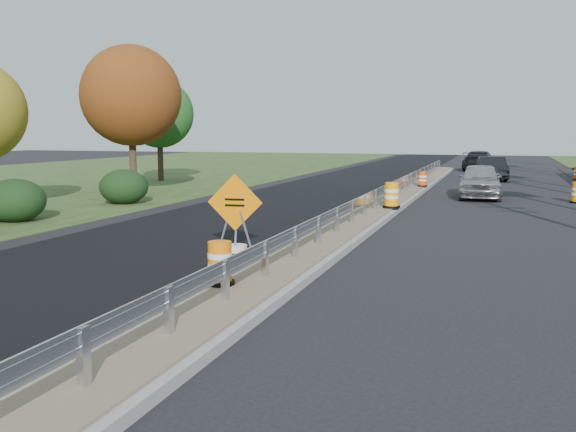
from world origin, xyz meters
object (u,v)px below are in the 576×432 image
(barrel_median_near, at_px, (220,264))
(barrel_median_far, at_px, (423,179))
(barrel_median_mid, at_px, (392,196))
(car_silver, at_px, (480,181))
(car_dark_mid, at_px, (492,168))
(caution_sign, at_px, (235,232))
(car_dark_far, at_px, (480,161))

(barrel_median_near, distance_m, barrel_median_far, 23.41)
(barrel_median_mid, bearing_deg, car_silver, 67.66)
(barrel_median_far, xyz_separation_m, car_dark_mid, (3.37, 9.17, 0.14))
(barrel_median_mid, distance_m, car_dark_mid, 19.49)
(caution_sign, height_order, car_dark_mid, caution_sign)
(car_dark_mid, bearing_deg, barrel_median_near, -105.58)
(barrel_median_far, xyz_separation_m, car_silver, (3.00, -2.74, 0.21))
(barrel_median_near, height_order, barrel_median_mid, barrel_median_mid)
(barrel_median_near, xyz_separation_m, car_dark_far, (3.37, 42.70, 0.16))
(car_silver, height_order, car_dark_mid, car_silver)
(barrel_median_near, xyz_separation_m, barrel_median_mid, (1.10, 13.35, 0.07))
(car_dark_mid, height_order, car_dark_far, car_dark_far)
(barrel_median_mid, xyz_separation_m, car_dark_mid, (3.37, 19.20, 0.05))
(barrel_median_far, bearing_deg, car_silver, -42.43)
(car_dark_far, bearing_deg, caution_sign, 88.50)
(car_dark_far, bearing_deg, car_silver, 97.64)
(car_dark_far, bearing_deg, barrel_median_far, 89.05)
(car_silver, relative_size, car_dark_mid, 1.06)
(barrel_median_near, distance_m, car_dark_far, 42.83)
(caution_sign, bearing_deg, car_dark_far, 77.61)
(caution_sign, height_order, barrel_median_mid, caution_sign)
(barrel_median_near, height_order, car_silver, car_silver)
(barrel_median_far, relative_size, car_dark_mid, 0.17)
(car_silver, bearing_deg, barrel_median_far, 135.13)
(caution_sign, distance_m, barrel_median_near, 4.56)
(car_dark_mid, relative_size, car_dark_far, 0.84)
(car_dark_far, bearing_deg, car_dark_mid, 101.94)
(barrel_median_mid, relative_size, car_silver, 0.20)
(car_silver, relative_size, car_dark_far, 0.88)
(caution_sign, xyz_separation_m, car_dark_far, (4.88, 38.40, 0.26))
(barrel_median_far, xyz_separation_m, car_dark_far, (2.27, 19.31, 0.18))
(barrel_median_near, distance_m, car_silver, 21.05)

